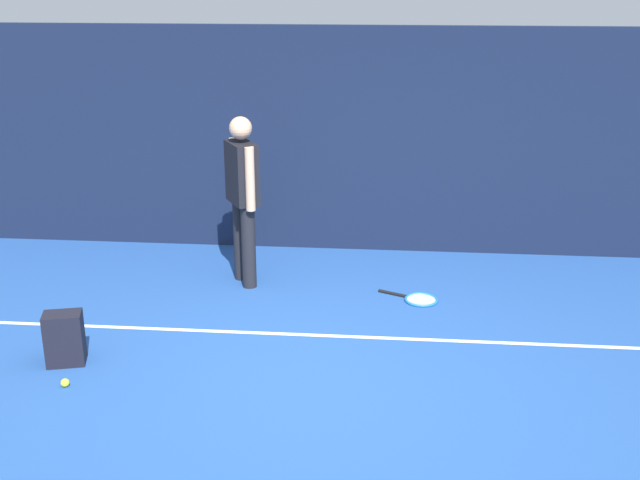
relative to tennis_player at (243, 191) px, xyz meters
name	(u,v)px	position (x,y,z in m)	size (l,w,h in m)	color
ground_plane	(315,377)	(0.89, -1.86, -0.97)	(12.00, 12.00, 0.00)	#234C93
back_fence	(341,141)	(0.89, 1.14, 0.27)	(10.00, 0.10, 2.47)	#141E38
court_line	(323,335)	(0.89, -1.14, -0.96)	(9.00, 0.05, 0.00)	white
tennis_player	(243,191)	(0.00, 0.00, 0.00)	(0.39, 0.47, 1.70)	black
tennis_racket	(418,299)	(1.74, -0.30, -0.95)	(0.63, 0.43, 0.03)	black
backpack	(65,339)	(-1.14, -1.80, -0.76)	(0.34, 0.34, 0.44)	black
tennis_ball_near_player	(65,383)	(-1.00, -2.19, -0.93)	(0.07, 0.07, 0.07)	#CCE033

